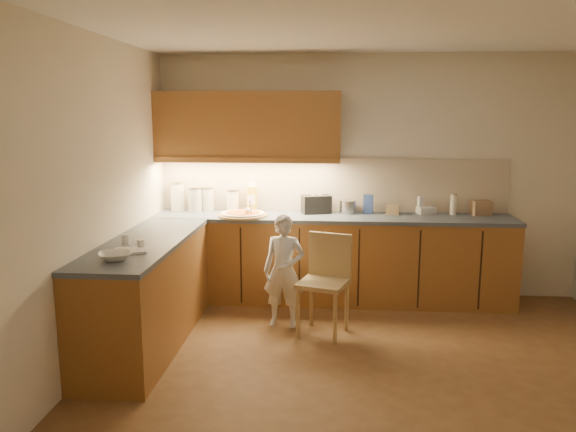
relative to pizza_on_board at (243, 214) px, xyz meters
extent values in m
plane|color=brown|center=(1.30, -1.58, -0.94)|extent=(4.50, 4.50, 0.00)
cube|color=beige|center=(1.30, 0.42, 0.36)|extent=(4.50, 0.04, 2.60)
cube|color=beige|center=(1.30, -3.58, 0.36)|extent=(4.50, 0.04, 2.60)
cube|color=beige|center=(-0.95, -1.58, 0.36)|extent=(0.04, 4.00, 2.60)
cube|color=white|center=(1.30, -1.58, 1.66)|extent=(4.50, 4.00, 0.04)
cube|color=#955F2B|center=(0.93, 0.12, -0.50)|extent=(3.75, 0.60, 0.88)
cube|color=#955F2B|center=(-0.65, -1.18, -0.50)|extent=(0.60, 2.00, 0.88)
cube|color=#414D5D|center=(0.93, 0.12, -0.04)|extent=(3.77, 0.62, 0.04)
cube|color=#414D5D|center=(-0.65, -1.18, -0.04)|extent=(0.62, 2.02, 0.04)
cube|color=black|center=(-0.60, -0.18, -0.50)|extent=(0.02, 0.01, 0.80)
cube|color=black|center=(0.00, -0.18, -0.50)|extent=(0.02, 0.01, 0.80)
cube|color=black|center=(0.60, -0.18, -0.50)|extent=(0.02, 0.01, 0.80)
cube|color=black|center=(1.20, -0.18, -0.50)|extent=(0.02, 0.01, 0.80)
cube|color=black|center=(1.80, -0.18, -0.50)|extent=(0.02, 0.01, 0.80)
cube|color=black|center=(2.40, -0.18, -0.50)|extent=(0.02, 0.01, 0.80)
cube|color=beige|center=(0.93, 0.41, 0.27)|extent=(3.75, 0.02, 0.58)
cube|color=#955F2B|center=(0.03, 0.25, 0.91)|extent=(1.95, 0.35, 0.70)
cube|color=#955F2B|center=(0.03, 0.07, 0.56)|extent=(1.95, 0.02, 0.06)
cylinder|color=tan|center=(0.00, 0.00, -0.01)|extent=(0.51, 0.51, 0.02)
cylinder|color=#FFE9C7|center=(0.00, 0.00, 0.01)|extent=(0.45, 0.45, 0.02)
cylinder|color=#BA4818|center=(0.00, 0.00, 0.02)|extent=(0.36, 0.36, 0.01)
sphere|color=white|center=(0.06, -0.04, 0.04)|extent=(0.07, 0.07, 0.07)
cylinder|color=white|center=(0.10, -0.10, 0.08)|extent=(0.02, 0.12, 0.21)
imported|color=white|center=(0.49, -0.65, -0.41)|extent=(0.41, 0.30, 1.06)
cylinder|color=tan|center=(0.64, -0.95, -0.71)|extent=(0.04, 0.04, 0.46)
cylinder|color=tan|center=(0.97, -1.06, -0.71)|extent=(0.04, 0.04, 0.46)
cylinder|color=tan|center=(0.75, -0.63, -0.71)|extent=(0.04, 0.04, 0.46)
cylinder|color=tan|center=(1.07, -0.73, -0.71)|extent=(0.04, 0.04, 0.46)
cube|color=tan|center=(0.86, -0.84, -0.47)|extent=(0.51, 0.51, 0.04)
cube|color=tan|center=(0.91, -0.67, -0.24)|extent=(0.40, 0.16, 0.41)
imported|color=white|center=(-0.65, -1.83, 0.01)|extent=(0.31, 0.31, 0.06)
cylinder|color=white|center=(-0.78, 0.31, 0.13)|extent=(0.15, 0.15, 0.30)
cylinder|color=gray|center=(-0.78, 0.31, 0.29)|extent=(0.16, 0.16, 0.02)
cylinder|color=beige|center=(-0.57, 0.25, 0.10)|extent=(0.15, 0.15, 0.26)
cylinder|color=gray|center=(-0.57, 0.25, 0.24)|extent=(0.16, 0.16, 0.02)
cylinder|color=silver|center=(-0.44, 0.32, 0.10)|extent=(0.13, 0.13, 0.25)
cylinder|color=gray|center=(-0.44, 0.32, 0.24)|extent=(0.14, 0.14, 0.02)
cylinder|color=white|center=(-0.16, 0.32, 0.09)|extent=(0.14, 0.14, 0.22)
cylinder|color=gray|center=(-0.16, 0.32, 0.21)|extent=(0.15, 0.15, 0.02)
cube|color=gold|center=(0.05, 0.31, 0.11)|extent=(0.12, 0.11, 0.27)
cube|color=white|center=(0.05, 0.31, 0.27)|extent=(0.08, 0.07, 0.05)
cube|color=black|center=(0.75, 0.25, 0.07)|extent=(0.34, 0.25, 0.19)
cube|color=#B3B3B8|center=(0.72, 0.24, 0.17)|extent=(0.07, 0.13, 0.00)
cube|color=#B3B3B8|center=(0.79, 0.27, 0.17)|extent=(0.07, 0.13, 0.00)
cylinder|color=#A3A2A7|center=(1.09, 0.28, 0.04)|extent=(0.17, 0.17, 0.13)
cylinder|color=#A3A2A7|center=(1.09, 0.28, 0.11)|extent=(0.19, 0.19, 0.01)
cube|color=#304890|center=(1.31, 0.28, 0.08)|extent=(0.11, 0.09, 0.20)
cube|color=tan|center=(1.57, 0.26, 0.03)|extent=(0.15, 0.12, 0.10)
cube|color=silver|center=(1.87, 0.34, 0.07)|extent=(0.07, 0.07, 0.18)
cube|color=silver|center=(1.93, 0.31, 0.01)|extent=(0.21, 0.17, 0.07)
cylinder|color=white|center=(2.20, 0.29, 0.08)|extent=(0.07, 0.07, 0.21)
cylinder|color=tan|center=(2.20, 0.29, 0.19)|extent=(0.07, 0.07, 0.01)
cube|color=tan|center=(2.49, 0.30, 0.05)|extent=(0.22, 0.19, 0.15)
cube|color=white|center=(-0.63, -1.58, -0.01)|extent=(0.29, 0.26, 0.02)
cylinder|color=silver|center=(-0.75, -1.33, 0.02)|extent=(0.07, 0.07, 0.08)
cylinder|color=white|center=(-0.58, -1.47, 0.01)|extent=(0.07, 0.07, 0.07)
camera|label=1|loc=(0.93, -5.68, 1.03)|focal=35.00mm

